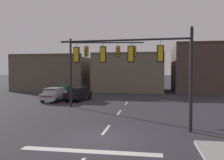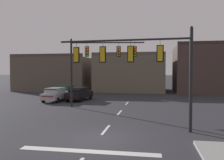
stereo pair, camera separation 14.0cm
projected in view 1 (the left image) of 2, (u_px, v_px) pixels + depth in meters
name	position (u px, v px, depth m)	size (l,w,h in m)	color
ground_plane	(99.00, 139.00, 12.56)	(400.00, 400.00, 0.00)	#2B2B30
stop_bar_paint	(90.00, 151.00, 10.59)	(6.40, 0.50, 0.01)	silver
lane_centreline	(106.00, 130.00, 14.53)	(0.16, 26.40, 0.01)	silver
signal_mast_near_side	(141.00, 60.00, 14.50)	(8.22, 0.76, 6.17)	black
signal_mast_far_side	(96.00, 58.00, 23.44)	(7.24, 1.04, 6.81)	black
car_lot_nearside	(78.00, 93.00, 28.84)	(2.39, 4.62, 1.61)	black
car_lot_middle	(61.00, 91.00, 32.45)	(4.54, 2.13, 1.61)	#143D28
car_lot_farside	(55.00, 94.00, 28.09)	(1.98, 4.48, 1.61)	#9EA0A5
building_row	(181.00, 70.00, 41.31)	(51.97, 10.90, 9.76)	brown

